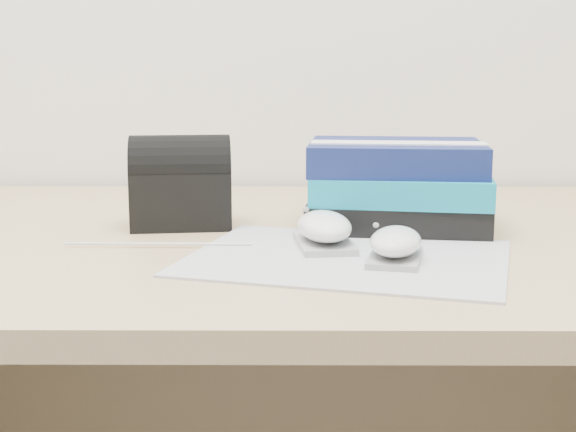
{
  "coord_description": "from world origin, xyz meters",
  "views": [
    {
      "loc": [
        -0.09,
        0.55,
        0.94
      ],
      "look_at": [
        -0.09,
        1.48,
        0.77
      ],
      "focal_mm": 50.0,
      "sensor_mm": 36.0,
      "label": 1
    }
  ],
  "objects_px": {
    "desk": "(354,382)",
    "book_stack": "(398,185)",
    "mouse_front": "(396,244)",
    "pouch": "(181,183)",
    "mouse_rear": "(324,229)"
  },
  "relations": [
    {
      "from": "mouse_rear",
      "to": "desk",
      "type": "bearing_deg",
      "value": 72.45
    },
    {
      "from": "desk",
      "to": "mouse_front",
      "type": "bearing_deg",
      "value": -84.07
    },
    {
      "from": "book_stack",
      "to": "mouse_rear",
      "type": "bearing_deg",
      "value": -128.28
    },
    {
      "from": "desk",
      "to": "pouch",
      "type": "xyz_separation_m",
      "value": [
        -0.24,
        -0.03,
        0.29
      ]
    },
    {
      "from": "mouse_front",
      "to": "book_stack",
      "type": "xyz_separation_m",
      "value": [
        0.03,
        0.2,
        0.04
      ]
    },
    {
      "from": "desk",
      "to": "mouse_front",
      "type": "height_order",
      "value": "mouse_front"
    },
    {
      "from": "mouse_rear",
      "to": "mouse_front",
      "type": "height_order",
      "value": "mouse_rear"
    },
    {
      "from": "desk",
      "to": "pouch",
      "type": "relative_size",
      "value": 11.25
    },
    {
      "from": "desk",
      "to": "book_stack",
      "type": "relative_size",
      "value": 6.17
    },
    {
      "from": "mouse_front",
      "to": "book_stack",
      "type": "relative_size",
      "value": 0.43
    },
    {
      "from": "desk",
      "to": "book_stack",
      "type": "distance_m",
      "value": 0.3
    },
    {
      "from": "mouse_front",
      "to": "pouch",
      "type": "distance_m",
      "value": 0.34
    },
    {
      "from": "desk",
      "to": "mouse_rear",
      "type": "bearing_deg",
      "value": -107.55
    },
    {
      "from": "book_stack",
      "to": "pouch",
      "type": "bearing_deg",
      "value": 179.63
    },
    {
      "from": "mouse_rear",
      "to": "mouse_front",
      "type": "xyz_separation_m",
      "value": [
        0.08,
        -0.07,
        -0.0
      ]
    }
  ]
}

